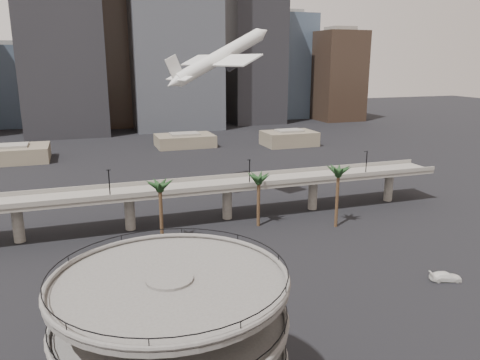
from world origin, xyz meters
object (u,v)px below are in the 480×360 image
object	(u,v)px
airborne_jet	(220,57)
car_c	(446,277)
overpass	(180,192)
parking_ramp	(172,340)
car_b	(258,270)
car_a	(181,292)

from	to	relation	value
airborne_jet	car_c	xyz separation A→B (m)	(20.92, -59.69, -35.55)
overpass	parking_ramp	bearing A→B (deg)	-102.43
car_c	car_b	bearing A→B (deg)	84.82
car_a	parking_ramp	bearing A→B (deg)	152.93
overpass	car_b	world-z (taller)	overpass
car_a	car_b	world-z (taller)	car_a
overpass	car_a	size ratio (longest dim) A/B	30.56
car_a	car_c	xyz separation A→B (m)	(42.80, -8.95, 0.03)
car_b	car_a	bearing A→B (deg)	98.77
parking_ramp	airborne_jet	world-z (taller)	airborne_jet
airborne_jet	car_a	xyz separation A→B (m)	(-21.88, -50.74, -35.58)
parking_ramp	car_b	bearing A→B (deg)	55.47
overpass	car_b	size ratio (longest dim) A/B	29.75
airborne_jet	parking_ramp	bearing A→B (deg)	-126.90
car_a	car_c	world-z (taller)	car_c
parking_ramp	airborne_jet	distance (m)	85.81
airborne_jet	car_b	bearing A→B (deg)	-116.03
car_a	airborne_jet	bearing A→B (deg)	-37.25
airborne_jet	car_c	bearing A→B (deg)	-87.57
airborne_jet	car_a	bearing A→B (deg)	-130.21
airborne_jet	car_c	size ratio (longest dim) A/B	6.00
parking_ramp	airborne_jet	xyz separation A→B (m)	(27.94, 76.69, 26.47)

